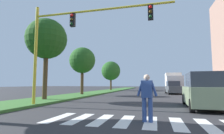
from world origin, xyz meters
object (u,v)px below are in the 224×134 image
(traffic_light_gantry, at_px, (71,33))
(sedan_distant, at_px, (146,87))
(sedan_midblock, at_px, (173,88))
(tree_distant, at_px, (111,71))
(pedestrian_performer, at_px, (147,95))
(suv_crossing, at_px, (204,91))
(truck_box_delivery, at_px, (173,82))
(tree_far, at_px, (82,61))
(tree_mid, at_px, (47,39))

(traffic_light_gantry, xyz_separation_m, sedan_distant, (2.56, 28.42, -3.56))
(traffic_light_gantry, height_order, sedan_midblock, traffic_light_gantry)
(tree_distant, bearing_deg, pedestrian_performer, -72.92)
(suv_crossing, distance_m, truck_box_delivery, 18.83)
(suv_crossing, xyz_separation_m, sedan_distant, (-4.77, 26.74, -0.15))
(tree_distant, bearing_deg, traffic_light_gantry, -80.51)
(sedan_distant, bearing_deg, truck_box_delivery, -58.50)
(traffic_light_gantry, bearing_deg, tree_distant, 99.49)
(tree_distant, relative_size, truck_box_delivery, 0.95)
(sedan_midblock, relative_size, sedan_distant, 0.98)
(tree_far, height_order, truck_box_delivery, tree_far)
(pedestrian_performer, height_order, suv_crossing, suv_crossing)
(tree_distant, relative_size, pedestrian_performer, 3.48)
(tree_distant, xyz_separation_m, truck_box_delivery, (11.74, -5.33, -2.42))
(tree_far, xyz_separation_m, truck_box_delivery, (11.24, 10.25, -2.53))
(traffic_light_gantry, xyz_separation_m, pedestrian_performer, (4.43, -2.65, -3.40))
(suv_crossing, height_order, truck_box_delivery, truck_box_delivery)
(sedan_distant, relative_size, truck_box_delivery, 0.71)
(tree_far, bearing_deg, traffic_light_gantry, -69.56)
(tree_distant, height_order, pedestrian_performer, tree_distant)
(traffic_light_gantry, distance_m, pedestrian_performer, 6.18)
(suv_crossing, bearing_deg, tree_distant, 115.77)
(tree_mid, xyz_separation_m, tree_distant, (-0.47, 22.69, -0.93))
(tree_far, xyz_separation_m, traffic_light_gantry, (3.82, -10.25, 0.17))
(suv_crossing, bearing_deg, sedan_midblock, 91.44)
(tree_far, bearing_deg, pedestrian_performer, -57.40)
(pedestrian_performer, xyz_separation_m, truck_box_delivery, (2.99, 23.15, 0.70))
(sedan_midblock, bearing_deg, sedan_distant, 109.47)
(tree_mid, height_order, tree_distant, tree_mid)
(sedan_midblock, bearing_deg, suv_crossing, -88.56)
(pedestrian_performer, distance_m, truck_box_delivery, 23.35)
(traffic_light_gantry, distance_m, sedan_distant, 28.76)
(pedestrian_performer, bearing_deg, suv_crossing, 56.16)
(suv_crossing, bearing_deg, traffic_light_gantry, -167.10)
(suv_crossing, relative_size, sedan_distant, 1.06)
(tree_mid, relative_size, truck_box_delivery, 1.05)
(suv_crossing, bearing_deg, pedestrian_performer, -123.84)
(tree_mid, distance_m, tree_distant, 22.72)
(tree_far, xyz_separation_m, tree_distant, (-0.50, 15.58, -0.10))
(tree_far, height_order, tree_distant, tree_distant)
(tree_distant, xyz_separation_m, pedestrian_performer, (8.75, -28.48, -3.13))
(traffic_light_gantry, bearing_deg, pedestrian_performer, -30.90)
(tree_mid, relative_size, pedestrian_performer, 3.86)
(tree_mid, height_order, traffic_light_gantry, tree_mid)
(tree_distant, height_order, traffic_light_gantry, traffic_light_gantry)
(traffic_light_gantry, xyz_separation_m, truck_box_delivery, (7.42, 20.50, -2.70))
(tree_far, bearing_deg, tree_distant, 91.84)
(suv_crossing, xyz_separation_m, truck_box_delivery, (0.08, 18.82, 0.70))
(tree_distant, xyz_separation_m, traffic_light_gantry, (4.32, -25.82, 0.28))
(tree_far, relative_size, suv_crossing, 1.19)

